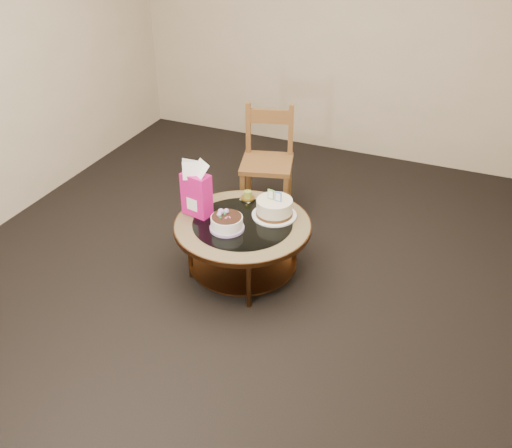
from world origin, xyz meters
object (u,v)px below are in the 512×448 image
at_px(decorated_cake, 227,223).
at_px(gift_bag, 196,189).
at_px(cream_cake, 274,208).
at_px(coffee_table, 243,232).
at_px(dining_chair, 267,161).

distance_m(decorated_cake, gift_bag, 0.35).
bearing_deg(decorated_cake, gift_bag, 160.00).
relative_size(cream_cake, gift_bag, 0.78).
bearing_deg(decorated_cake, coffee_table, 60.96).
height_order(cream_cake, gift_bag, gift_bag).
xyz_separation_m(decorated_cake, dining_chair, (-0.13, 1.11, -0.02)).
bearing_deg(coffee_table, dining_chair, 101.64).
distance_m(gift_bag, dining_chair, 1.03).
bearing_deg(gift_bag, cream_cake, 31.70).
xyz_separation_m(cream_cake, gift_bag, (-0.54, -0.20, 0.15)).
relative_size(decorated_cake, gift_bag, 0.59).
relative_size(coffee_table, cream_cake, 3.04).
distance_m(decorated_cake, cream_cake, 0.39).
bearing_deg(dining_chair, cream_cake, -80.11).
xyz_separation_m(coffee_table, cream_cake, (0.18, 0.18, 0.15)).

